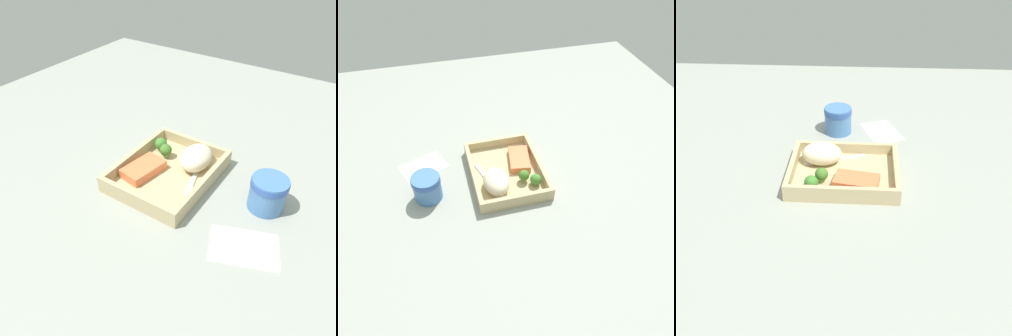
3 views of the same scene
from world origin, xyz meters
The scene contains 10 objects.
ground_plane centered at (0.00, 0.00, -1.00)cm, with size 160.00×160.00×2.00cm, color gray.
takeout_tray centered at (0.00, 0.00, 0.60)cm, with size 26.18×20.74×1.20cm, color tan.
tray_rim centered at (0.00, 0.00, 2.62)cm, with size 26.18×20.74×2.84cm.
salmon_fillet centered at (-3.14, 4.96, 2.31)cm, with size 10.20×5.88×2.21cm, color #ED7445.
mashed_potatoes centered at (5.76, -4.32, 3.94)cm, with size 9.87×7.14×5.48cm, color beige.
broccoli_floret_1 centered at (7.04, 6.85, 3.03)cm, with size 3.20×3.20×3.49cm.
broccoli_floret_2 centered at (4.99, 4.00, 3.38)cm, with size 3.09×3.09×3.82cm.
fork centered at (3.77, -5.63, 1.42)cm, with size 15.65×5.90×0.44cm.
paper_cup centered at (3.11, -23.13, 4.29)cm, with size 7.89×7.89×7.69cm.
receipt_slip centered at (-9.64, -23.82, 0.12)cm, with size 8.88×13.14×0.24cm, color white.
Camera 3 is at (-4.71, 78.51, 54.94)cm, focal length 42.00 mm.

